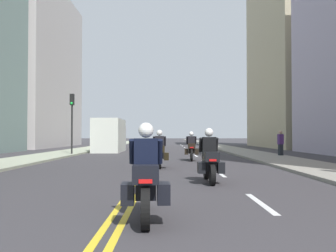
{
  "coord_description": "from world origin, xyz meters",
  "views": [
    {
      "loc": [
        0.85,
        0.2,
        1.41
      ],
      "look_at": [
        0.83,
        14.27,
        1.77
      ],
      "focal_mm": 39.93,
      "sensor_mm": 36.0,
      "label": 1
    }
  ],
  "objects_px": {
    "motorcycle_0": "(147,181)",
    "parked_truck": "(111,137)",
    "traffic_light_near": "(73,113)",
    "motorcycle_2": "(160,152)",
    "motorcycle_3": "(192,149)",
    "motorcycle_1": "(210,161)",
    "pedestrian_0": "(281,143)"
  },
  "relations": [
    {
      "from": "motorcycle_1",
      "to": "motorcycle_3",
      "type": "height_order",
      "value": "motorcycle_3"
    },
    {
      "from": "motorcycle_0",
      "to": "motorcycle_2",
      "type": "relative_size",
      "value": 1.04
    },
    {
      "from": "motorcycle_3",
      "to": "traffic_light_near",
      "type": "distance_m",
      "value": 10.07
    },
    {
      "from": "motorcycle_1",
      "to": "motorcycle_0",
      "type": "bearing_deg",
      "value": -108.8
    },
    {
      "from": "motorcycle_2",
      "to": "motorcycle_1",
      "type": "bearing_deg",
      "value": -75.01
    },
    {
      "from": "motorcycle_2",
      "to": "motorcycle_3",
      "type": "distance_m",
      "value": 4.94
    },
    {
      "from": "motorcycle_0",
      "to": "motorcycle_2",
      "type": "bearing_deg",
      "value": 86.96
    },
    {
      "from": "motorcycle_2",
      "to": "traffic_light_near",
      "type": "distance_m",
      "value": 12.22
    },
    {
      "from": "motorcycle_0",
      "to": "motorcycle_2",
      "type": "height_order",
      "value": "motorcycle_2"
    },
    {
      "from": "pedestrian_0",
      "to": "motorcycle_0",
      "type": "bearing_deg",
      "value": -140.25
    },
    {
      "from": "motorcycle_0",
      "to": "pedestrian_0",
      "type": "xyz_separation_m",
      "value": [
        7.66,
        17.9,
        0.24
      ]
    },
    {
      "from": "motorcycle_3",
      "to": "traffic_light_near",
      "type": "relative_size",
      "value": 0.51
    },
    {
      "from": "traffic_light_near",
      "to": "pedestrian_0",
      "type": "distance_m",
      "value": 14.44
    },
    {
      "from": "motorcycle_0",
      "to": "pedestrian_0",
      "type": "distance_m",
      "value": 19.47
    },
    {
      "from": "motorcycle_0",
      "to": "parked_truck",
      "type": "xyz_separation_m",
      "value": [
        -4.64,
        26.1,
        0.62
      ]
    },
    {
      "from": "traffic_light_near",
      "to": "motorcycle_3",
      "type": "bearing_deg",
      "value": -33.96
    },
    {
      "from": "motorcycle_1",
      "to": "motorcycle_3",
      "type": "relative_size",
      "value": 0.96
    },
    {
      "from": "parked_truck",
      "to": "traffic_light_near",
      "type": "bearing_deg",
      "value": -106.8
    },
    {
      "from": "traffic_light_near",
      "to": "pedestrian_0",
      "type": "relative_size",
      "value": 2.52
    },
    {
      "from": "pedestrian_0",
      "to": "parked_truck",
      "type": "height_order",
      "value": "parked_truck"
    },
    {
      "from": "pedestrian_0",
      "to": "parked_truck",
      "type": "bearing_deg",
      "value": 119.23
    },
    {
      "from": "motorcycle_1",
      "to": "traffic_light_near",
      "type": "relative_size",
      "value": 0.49
    },
    {
      "from": "motorcycle_2",
      "to": "pedestrian_0",
      "type": "distance_m",
      "value": 10.99
    },
    {
      "from": "traffic_light_near",
      "to": "motorcycle_2",
      "type": "bearing_deg",
      "value": -57.52
    },
    {
      "from": "motorcycle_1",
      "to": "motorcycle_3",
      "type": "xyz_separation_m",
      "value": [
        0.07,
        9.77,
        0.03
      ]
    },
    {
      "from": "traffic_light_near",
      "to": "parked_truck",
      "type": "height_order",
      "value": "traffic_light_near"
    },
    {
      "from": "motorcycle_0",
      "to": "traffic_light_near",
      "type": "distance_m",
      "value": 21.28
    },
    {
      "from": "motorcycle_3",
      "to": "parked_truck",
      "type": "relative_size",
      "value": 0.34
    },
    {
      "from": "motorcycle_3",
      "to": "motorcycle_2",
      "type": "bearing_deg",
      "value": -107.48
    },
    {
      "from": "traffic_light_near",
      "to": "parked_truck",
      "type": "bearing_deg",
      "value": 73.2
    },
    {
      "from": "motorcycle_3",
      "to": "parked_truck",
      "type": "bearing_deg",
      "value": 121.38
    },
    {
      "from": "motorcycle_1",
      "to": "parked_truck",
      "type": "xyz_separation_m",
      "value": [
        -6.25,
        21.2,
        0.63
      ]
    }
  ]
}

